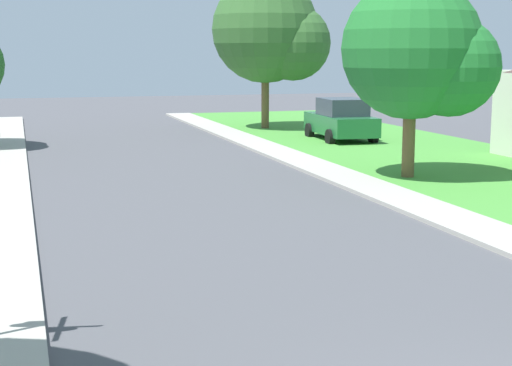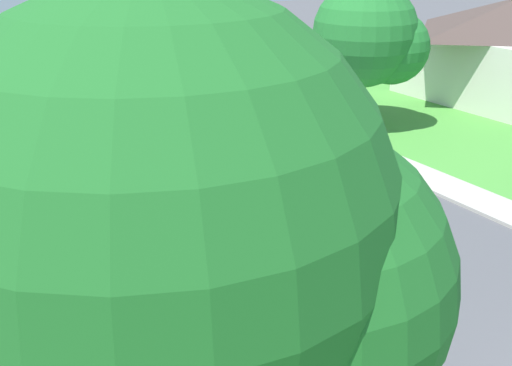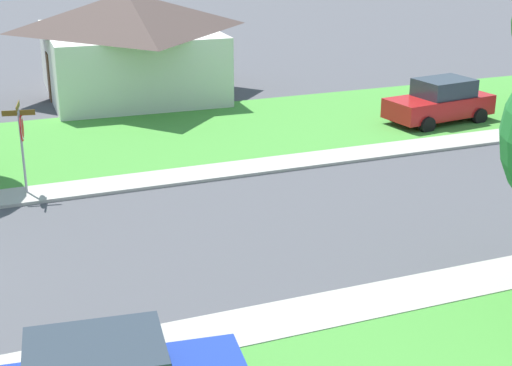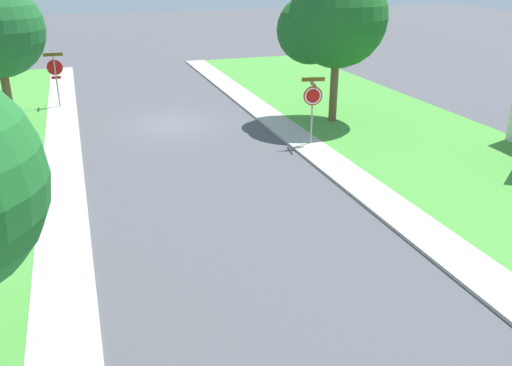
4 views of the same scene
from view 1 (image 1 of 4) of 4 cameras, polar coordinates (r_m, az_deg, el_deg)
The scene contains 4 objects.
sidewalk_east at distance 19.52m, azimuth 10.54°, elevation -1.16°, with size 1.40×56.00×0.10m, color #ADA89E.
car_green_across_road at distance 32.22m, azimuth 6.21°, elevation 4.59°, with size 2.22×4.39×1.76m.
tree_sidewalk_far at distance 22.58m, azimuth 11.95°, elevation 9.21°, with size 4.26×3.96×5.69m.
tree_across_right at distance 36.68m, azimuth 1.20°, elevation 10.87°, with size 5.31×4.94×7.12m.
Camera 1 is at (-4.20, -5.01, 3.61)m, focal length 54.92 mm.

